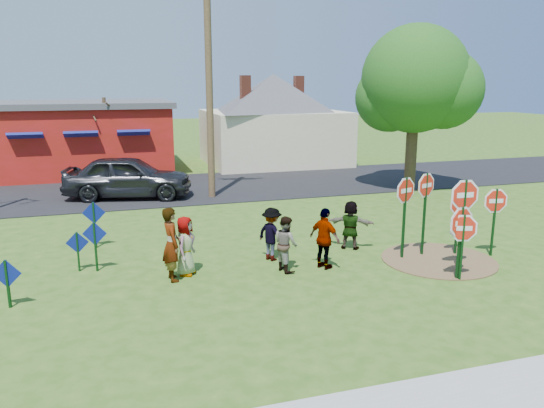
{
  "coord_description": "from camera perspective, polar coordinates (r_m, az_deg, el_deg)",
  "views": [
    {
      "loc": [
        -4.25,
        -13.26,
        4.96
      ],
      "look_at": [
        0.32,
        1.51,
        1.38
      ],
      "focal_mm": 35.0,
      "sensor_mm": 36.0,
      "label": 1
    }
  ],
  "objects": [
    {
      "name": "leafy_tree",
      "position": [
        25.1,
        15.38,
        12.25
      ],
      "size": [
        5.25,
        4.79,
        7.47
      ],
      "color": "#382819",
      "rests_on": "ground"
    },
    {
      "name": "person_e",
      "position": [
        14.33,
        5.69,
        -3.73
      ],
      "size": [
        0.83,
        1.06,
        1.68
      ],
      "primitive_type": "imported",
      "rotation": [
        0.0,
        0.0,
        2.06
      ],
      "color": "#4D2852",
      "rests_on": "ground"
    },
    {
      "name": "person_c",
      "position": [
        14.13,
        1.5,
        -4.28
      ],
      "size": [
        0.72,
        0.84,
        1.5
      ],
      "primitive_type": "imported",
      "rotation": [
        0.0,
        0.0,
        1.8
      ],
      "color": "#985A38",
      "rests_on": "ground"
    },
    {
      "name": "stop_sign_a",
      "position": [
        14.11,
        19.87,
        -2.97
      ],
      "size": [
        0.92,
        0.31,
        1.86
      ],
      "rotation": [
        0.0,
        0.0,
        -0.31
      ],
      "color": "#0E3615",
      "rests_on": "ground"
    },
    {
      "name": "bare_tree_east",
      "position": [
        28.28,
        -17.45,
        7.89
      ],
      "size": [
        1.8,
        1.8,
        4.18
      ],
      "color": "#382819",
      "rests_on": "ground"
    },
    {
      "name": "blue_diamond_c",
      "position": [
        15.02,
        -20.18,
        -4.37
      ],
      "size": [
        0.59,
        0.06,
        1.09
      ],
      "rotation": [
        0.0,
        0.0,
        -0.08
      ],
      "color": "#0E3615",
      "rests_on": "ground"
    },
    {
      "name": "stop_sign_f",
      "position": [
        16.44,
        22.89,
        -0.17
      ],
      "size": [
        0.95,
        0.17,
        2.12
      ],
      "rotation": [
        0.0,
        0.0,
        -0.16
      ],
      "color": "#0E3615",
      "rests_on": "ground"
    },
    {
      "name": "stop_sign_e",
      "position": [
        14.16,
        19.65,
        -2.41
      ],
      "size": [
        1.07,
        0.28,
        2.06
      ],
      "rotation": [
        0.0,
        0.0,
        0.24
      ],
      "color": "#0E3615",
      "rests_on": "ground"
    },
    {
      "name": "stop_sign_c",
      "position": [
        14.62,
        19.96,
        -0.05
      ],
      "size": [
        1.1,
        0.08,
        2.65
      ],
      "rotation": [
        0.0,
        0.0,
        -0.05
      ],
      "color": "#0E3615",
      "rests_on": "ground"
    },
    {
      "name": "ground",
      "position": [
        14.79,
        0.54,
        -6.55
      ],
      "size": [
        120.0,
        120.0,
        0.0
      ],
      "primitive_type": "plane",
      "color": "#2C5217",
      "rests_on": "ground"
    },
    {
      "name": "utility_pole",
      "position": [
        22.84,
        -6.79,
        13.09
      ],
      "size": [
        2.3,
        0.61,
        9.52
      ],
      "rotation": [
        0.0,
        0.0,
        -0.21
      ],
      "color": "#4C3823",
      "rests_on": "ground"
    },
    {
      "name": "blue_diamond_b",
      "position": [
        14.82,
        -18.5,
        -3.75
      ],
      "size": [
        0.63,
        0.17,
        1.36
      ],
      "rotation": [
        0.0,
        0.0,
        -0.25
      ],
      "color": "#0E3615",
      "rests_on": "ground"
    },
    {
      "name": "suv",
      "position": [
        23.69,
        -15.23,
        2.86
      ],
      "size": [
        5.72,
        3.33,
        1.83
      ],
      "primitive_type": "imported",
      "rotation": [
        0.0,
        0.0,
        1.34
      ],
      "color": "#323238",
      "rests_on": "road"
    },
    {
      "name": "blue_diamond_a",
      "position": [
        13.26,
        -26.61,
        -7.19
      ],
      "size": [
        0.64,
        0.18,
        1.14
      ],
      "rotation": [
        0.0,
        0.0,
        -0.25
      ],
      "color": "#0E3615",
      "rests_on": "ground"
    },
    {
      "name": "stop_sign_b",
      "position": [
        15.72,
        16.2,
        1.14
      ],
      "size": [
        0.9,
        0.35,
        2.56
      ],
      "rotation": [
        0.0,
        0.0,
        0.36
      ],
      "color": "#0E3615",
      "rests_on": "ground"
    },
    {
      "name": "dirt_patch",
      "position": [
        15.86,
        17.46,
        -5.75
      ],
      "size": [
        3.2,
        3.2,
        0.03
      ],
      "primitive_type": "cylinder",
      "color": "brown",
      "rests_on": "ground"
    },
    {
      "name": "road",
      "position": [
        25.61,
        -7.31,
        1.83
      ],
      "size": [
        120.0,
        7.5,
        0.04
      ],
      "primitive_type": "cube",
      "color": "black",
      "rests_on": "ground"
    },
    {
      "name": "cream_house",
      "position": [
        32.81,
        0.13,
        9.5
      ],
      "size": [
        9.4,
        9.4,
        6.5
      ],
      "color": "beige",
      "rests_on": "ground"
    },
    {
      "name": "person_a",
      "position": [
        14.01,
        -9.3,
        -4.46
      ],
      "size": [
        0.81,
        0.91,
        1.57
      ],
      "primitive_type": "imported",
      "rotation": [
        0.0,
        0.0,
        1.07
      ],
      "color": "#3B477F",
      "rests_on": "ground"
    },
    {
      "name": "person_f",
      "position": [
        16.14,
        8.44,
        -2.23
      ],
      "size": [
        1.4,
        1.13,
        1.49
      ],
      "primitive_type": "imported",
      "rotation": [
        0.0,
        0.0,
        2.56
      ],
      "color": "#1D4F2D",
      "rests_on": "ground"
    },
    {
      "name": "stop_sign_d",
      "position": [
        16.17,
        19.43,
        -0.36
      ],
      "size": [
        0.93,
        0.2,
        2.02
      ],
      "rotation": [
        0.0,
        0.0,
        0.2
      ],
      "color": "#0E3615",
      "rests_on": "ground"
    },
    {
      "name": "person_b",
      "position": [
        13.64,
        -10.76,
        -4.27
      ],
      "size": [
        0.54,
        0.75,
        1.91
      ],
      "primitive_type": "imported",
      "rotation": [
        0.0,
        0.0,
        1.7
      ],
      "color": "teal",
      "rests_on": "ground"
    },
    {
      "name": "person_d",
      "position": [
        14.96,
        -0.02,
        -3.25
      ],
      "size": [
        0.98,
        1.13,
        1.52
      ],
      "primitive_type": "imported",
      "rotation": [
        0.0,
        0.0,
        2.09
      ],
      "color": "#2E2E32",
      "rests_on": "ground"
    },
    {
      "name": "blue_diamond_d",
      "position": [
        16.88,
        -18.58,
        -1.57
      ],
      "size": [
        0.69,
        0.11,
        1.44
      ],
      "rotation": [
        0.0,
        0.0,
        -0.14
      ],
      "color": "#0E3615",
      "rests_on": "ground"
    },
    {
      "name": "red_building",
      "position": [
        31.43,
        -19.53,
        6.84
      ],
      "size": [
        9.4,
        7.69,
        3.9
      ],
      "color": "maroon",
      "rests_on": "ground"
    },
    {
      "name": "stop_sign_g",
      "position": [
        15.3,
        14.13,
        0.51
      ],
      "size": [
        0.94,
        0.36,
        2.49
      ],
      "rotation": [
        0.0,
        0.0,
        0.35
      ],
      "color": "#0E3615",
      "rests_on": "ground"
    }
  ]
}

